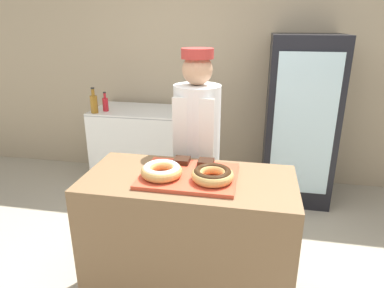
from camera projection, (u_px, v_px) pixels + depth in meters
wall_back at (226, 65)px, 3.89m from camera, size 8.00×0.06×2.70m
display_counter at (189, 242)px, 2.22m from camera, size 1.28×0.62×0.93m
serving_tray at (189, 176)px, 2.06m from camera, size 0.58×0.45×0.02m
donut_light_glaze at (162, 170)px, 2.01m from camera, size 0.24×0.24×0.07m
donut_chocolate_glaze at (212, 174)px, 1.96m from camera, size 0.24×0.24×0.07m
brownie_back_left at (182, 160)px, 2.22m from camera, size 0.10×0.10×0.03m
brownie_back_right at (206, 162)px, 2.19m from camera, size 0.10×0.10×0.03m
baker_person at (197, 153)px, 2.59m from camera, size 0.34×0.34×1.65m
beverage_fridge at (300, 120)px, 3.54m from camera, size 0.68×0.70×1.71m
chest_freezer at (141, 146)px, 3.99m from camera, size 1.03×0.63×0.89m
bottle_red at (105, 104)px, 3.75m from camera, size 0.06×0.06×0.21m
bottle_amber at (94, 103)px, 3.66m from camera, size 0.08×0.08×0.27m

